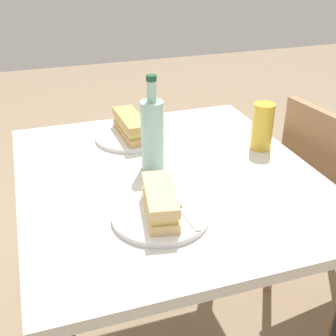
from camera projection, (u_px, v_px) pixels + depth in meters
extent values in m
cube|color=beige|center=(168.00, 179.00, 1.29)|extent=(0.94, 0.85, 0.03)
cylinder|color=#262628|center=(45.00, 225.00, 1.71)|extent=(0.06, 0.06, 0.70)
cylinder|color=#262628|center=(218.00, 194.00, 1.91)|extent=(0.06, 0.06, 0.70)
cube|color=#936B47|center=(322.00, 172.00, 1.44)|extent=(0.38, 0.08, 0.40)
cylinder|color=#936B47|center=(273.00, 248.00, 1.79)|extent=(0.04, 0.04, 0.44)
cylinder|color=white|center=(131.00, 137.00, 1.50)|extent=(0.24, 0.24, 0.01)
cube|color=tan|center=(131.00, 131.00, 1.49)|extent=(0.21, 0.08, 0.02)
cube|color=#DBC66B|center=(131.00, 125.00, 1.48)|extent=(0.19, 0.07, 0.02)
cube|color=tan|center=(130.00, 119.00, 1.47)|extent=(0.21, 0.08, 0.02)
cube|color=silver|center=(151.00, 136.00, 1.48)|extent=(0.10, 0.03, 0.00)
cube|color=#59331E|center=(140.00, 126.00, 1.55)|extent=(0.08, 0.02, 0.01)
cylinder|color=white|center=(160.00, 216.00, 1.08)|extent=(0.24, 0.24, 0.01)
cube|color=#DBB77A|center=(160.00, 209.00, 1.07)|extent=(0.20, 0.10, 0.02)
cube|color=#DBC66B|center=(160.00, 201.00, 1.06)|extent=(0.18, 0.09, 0.02)
cube|color=#DBB77A|center=(160.00, 194.00, 1.05)|extent=(0.20, 0.10, 0.02)
cube|color=silver|center=(189.00, 219.00, 1.05)|extent=(0.10, 0.02, 0.00)
cube|color=#59331E|center=(174.00, 200.00, 1.12)|extent=(0.08, 0.02, 0.01)
cylinder|color=#99C6B7|center=(152.00, 136.00, 1.27)|extent=(0.07, 0.07, 0.21)
cylinder|color=#99C6B7|center=(152.00, 91.00, 1.21)|extent=(0.03, 0.03, 0.06)
cylinder|color=#19472D|center=(151.00, 78.00, 1.19)|extent=(0.03, 0.03, 0.02)
cylinder|color=gold|center=(262.00, 127.00, 1.40)|extent=(0.07, 0.07, 0.15)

